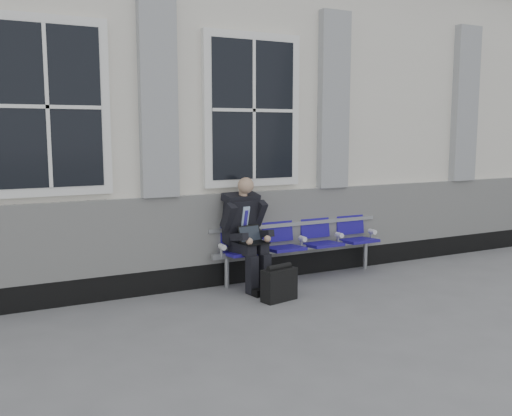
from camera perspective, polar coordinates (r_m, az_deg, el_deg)
ground at (r=6.30m, az=2.78°, el=-10.73°), size 70.00×70.00×0.00m
station_building at (r=9.14m, az=-8.26°, el=9.12°), size 14.40×4.40×4.49m
bench at (r=7.76m, az=4.40°, el=-2.98°), size 2.60×0.47×0.91m
businessman at (r=7.19m, az=-1.05°, el=-2.08°), size 0.60×0.80×1.42m
briefcase at (r=6.78m, az=2.33°, el=-7.59°), size 0.46×0.27×0.44m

